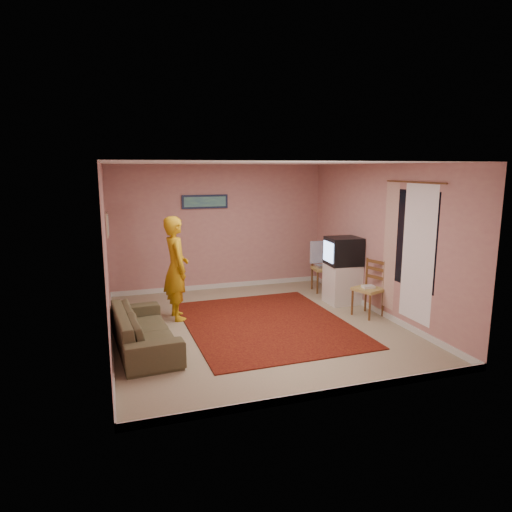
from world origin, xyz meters
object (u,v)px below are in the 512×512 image
object	(u,v)px
tv_cabinet	(342,284)
crt_tv	(343,251)
chair_b	(369,282)
person	(176,268)
sofa	(144,329)
chair_a	(324,263)

from	to	relation	value
tv_cabinet	crt_tv	bearing A→B (deg)	176.36
crt_tv	chair_b	distance (m)	0.92
person	chair_b	bearing A→B (deg)	-111.30
crt_tv	sofa	size ratio (longest dim) A/B	0.33
chair_a	sofa	distance (m)	4.29
crt_tv	sofa	world-z (taller)	crt_tv
chair_b	sofa	bearing A→B (deg)	-105.41
tv_cabinet	sofa	xyz separation A→B (m)	(-3.75, -1.11, -0.09)
tv_cabinet	chair_b	xyz separation A→B (m)	(0.05, -0.82, 0.22)
crt_tv	person	size ratio (longest dim) A/B	0.37
sofa	person	distance (m)	1.47
crt_tv	sofa	bearing A→B (deg)	-159.80
chair_a	person	distance (m)	3.26
crt_tv	chair_b	world-z (taller)	crt_tv
tv_cabinet	sofa	bearing A→B (deg)	-163.47
crt_tv	sofa	distance (m)	3.97
chair_b	person	xyz separation A→B (m)	(-3.16, 0.88, 0.28)
tv_cabinet	person	world-z (taller)	person
sofa	person	xyz separation A→B (m)	(0.64, 1.18, 0.60)
tv_cabinet	chair_b	bearing A→B (deg)	-86.51
chair_a	crt_tv	bearing A→B (deg)	-86.23
sofa	person	size ratio (longest dim) A/B	1.10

